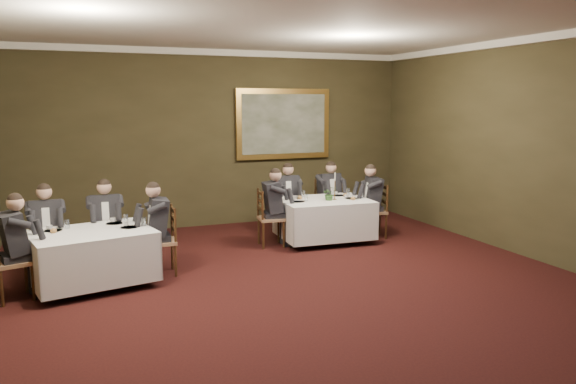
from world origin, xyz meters
TOP-DOWN VIEW (x-y plane):
  - ground at (0.00, 0.00)m, footprint 10.00×10.00m
  - ceiling at (0.00, 0.00)m, footprint 8.00×10.00m
  - back_wall at (0.00, 5.00)m, footprint 8.00×0.10m
  - right_wall at (4.00, 0.00)m, footprint 0.10×10.00m
  - crown_molding at (0.00, 0.00)m, footprint 8.00×10.00m
  - table_main at (1.38, 2.92)m, footprint 1.65×1.29m
  - table_second at (-2.60, 1.80)m, footprint 1.77×1.49m
  - chair_main_backleft at (1.00, 3.75)m, footprint 0.50×0.49m
  - diner_main_backleft at (0.99, 3.74)m, footprint 0.48×0.54m
  - chair_main_backright at (1.84, 3.71)m, footprint 0.47×0.45m
  - diner_main_backright at (1.84, 3.70)m, footprint 0.44×0.51m
  - chair_main_endleft at (0.38, 2.96)m, footprint 0.47×0.49m
  - diner_main_endleft at (0.39, 2.96)m, footprint 0.52×0.45m
  - chair_main_endright at (2.38, 2.87)m, footprint 0.51×0.52m
  - diner_main_endright at (2.37, 2.87)m, footprint 0.56×0.50m
  - chair_sec_backleft at (-3.17, 2.49)m, footprint 0.46×0.45m
  - diner_sec_backleft at (-3.17, 2.48)m, footprint 0.44×0.50m
  - chair_sec_backright at (-2.36, 2.66)m, footprint 0.45×0.43m
  - diner_sec_backright at (-2.36, 2.65)m, footprint 0.43×0.49m
  - chair_sec_endright at (-1.64, 2.00)m, footprint 0.44×0.46m
  - diner_sec_endright at (-1.65, 2.00)m, footprint 0.50×0.43m
  - chair_sec_endleft at (-3.56, 1.59)m, footprint 0.52×0.54m
  - diner_sec_endleft at (-3.55, 1.59)m, footprint 0.57×0.52m
  - centerpiece at (1.43, 2.82)m, footprint 0.24×0.21m
  - candlestick at (1.56, 2.85)m, footprint 0.07×0.07m
  - place_setting_table_main at (1.03, 3.29)m, footprint 0.33×0.31m
  - place_setting_table_second at (-3.02, 2.05)m, footprint 0.33×0.31m
  - painting at (1.38, 4.94)m, footprint 2.05×0.09m

SIDE VIEW (x-z plane):
  - ground at x=0.00m, z-range 0.00..0.00m
  - chair_main_backleft at x=1.00m, z-range -0.22..0.78m
  - chair_main_backright at x=1.84m, z-range -0.22..0.78m
  - chair_main_endleft at x=0.38m, z-range -0.22..0.78m
  - chair_main_endright at x=2.38m, z-range -0.22..0.78m
  - chair_sec_backleft at x=-3.17m, z-range -0.22..0.78m
  - chair_sec_backright at x=-2.36m, z-range -0.22..0.78m
  - chair_sec_endright at x=-1.64m, z-range -0.22..0.78m
  - chair_sec_endleft at x=-3.56m, z-range -0.22..0.78m
  - table_second at x=-2.60m, z-range 0.12..0.78m
  - table_main at x=1.38m, z-range 0.12..0.78m
  - diner_main_backleft at x=0.99m, z-range -0.16..1.19m
  - diner_main_backright at x=1.84m, z-range -0.16..1.19m
  - diner_main_endleft at x=0.39m, z-range -0.16..1.19m
  - diner_main_endright at x=2.37m, z-range -0.16..1.19m
  - diner_sec_backleft at x=-3.17m, z-range -0.16..1.19m
  - diner_sec_backright at x=-2.36m, z-range -0.16..1.19m
  - diner_sec_endright at x=-1.65m, z-range -0.16..1.19m
  - diner_sec_endleft at x=-3.55m, z-range -0.16..1.19m
  - place_setting_table_main at x=1.03m, z-range 0.73..0.87m
  - place_setting_table_second at x=-3.02m, z-range 0.73..0.87m
  - centerpiece at x=1.43m, z-range 0.77..1.02m
  - candlestick at x=1.56m, z-range 0.70..1.20m
  - back_wall at x=0.00m, z-range 0.00..3.50m
  - right_wall at x=4.00m, z-range 0.00..3.50m
  - painting at x=1.38m, z-range 1.31..2.76m
  - crown_molding at x=0.00m, z-range 3.38..3.50m
  - ceiling at x=0.00m, z-range 3.45..3.55m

